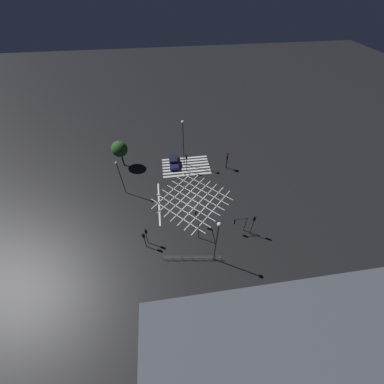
# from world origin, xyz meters

# --- Properties ---
(ground_plane) EXTENTS (200.00, 200.00, 0.00)m
(ground_plane) POSITION_xyz_m (0.00, 0.00, 0.00)
(ground_plane) COLOR black
(road_markings) EXTENTS (14.71, 19.59, 0.01)m
(road_markings) POSITION_xyz_m (0.29, -5.25, 0.00)
(road_markings) COLOR silver
(road_markings) RESTS_ON ground_plane
(traffic_light_median_south) EXTENTS (0.36, 0.39, 4.23)m
(traffic_light_median_south) POSITION_xyz_m (0.01, -7.67, 3.02)
(traffic_light_median_south) COLOR black
(traffic_light_median_south) RESTS_ON ground_plane
(traffic_light_ne_main) EXTENTS (0.39, 0.36, 3.63)m
(traffic_light_ne_main) POSITION_xyz_m (7.73, 7.66, 2.60)
(traffic_light_ne_main) COLOR black
(traffic_light_ne_main) RESTS_ON ground_plane
(traffic_light_nw_cross) EXTENTS (0.36, 0.39, 4.42)m
(traffic_light_nw_cross) POSITION_xyz_m (-8.01, 8.21, 3.15)
(traffic_light_nw_cross) COLOR black
(traffic_light_nw_cross) RESTS_ON ground_plane
(traffic_light_median_north) EXTENTS (0.36, 2.70, 3.77)m
(traffic_light_median_north) POSITION_xyz_m (0.11, 6.45, 2.79)
(traffic_light_median_north) COLOR black
(traffic_light_median_north) RESTS_ON ground_plane
(traffic_light_nw_main) EXTENTS (2.20, 0.36, 3.45)m
(traffic_light_nw_main) POSITION_xyz_m (-6.10, 7.57, 2.52)
(traffic_light_nw_main) COLOR black
(traffic_light_nw_main) RESTS_ON ground_plane
(traffic_light_ne_cross) EXTENTS (0.36, 0.39, 3.44)m
(traffic_light_ne_cross) POSITION_xyz_m (8.07, 8.20, 2.47)
(traffic_light_ne_cross) COLOR black
(traffic_light_ne_cross) RESTS_ON ground_plane
(traffic_light_sw_main) EXTENTS (0.39, 0.36, 3.47)m
(traffic_light_sw_main) POSITION_xyz_m (-8.04, -7.35, 2.48)
(traffic_light_sw_main) COLOR black
(traffic_light_sw_main) RESTS_ON ground_plane
(traffic_light_sw_cross) EXTENTS (0.36, 0.39, 3.58)m
(traffic_light_sw_cross) POSITION_xyz_m (-8.16, -7.72, 2.56)
(traffic_light_sw_cross) COLOR black
(traffic_light_sw_cross) RESTS_ON ground_plane
(street_lamp_east) EXTENTS (0.59, 0.59, 10.02)m
(street_lamp_east) POSITION_xyz_m (0.29, -9.97, 7.34)
(street_lamp_east) COLOR black
(street_lamp_east) RESTS_ON ground_plane
(street_lamp_west) EXTENTS (0.42, 0.42, 7.35)m
(street_lamp_west) POSITION_xyz_m (11.89, -3.30, 4.78)
(street_lamp_west) COLOR black
(street_lamp_west) RESTS_ON ground_plane
(street_lamp_far) EXTENTS (0.52, 0.52, 9.14)m
(street_lamp_far) POSITION_xyz_m (-1.51, 11.64, 6.40)
(street_lamp_far) COLOR black
(street_lamp_far) RESTS_ON ground_plane
(street_tree_near) EXTENTS (3.15, 3.15, 5.70)m
(street_tree_near) POSITION_xyz_m (12.82, -11.40, 4.10)
(street_tree_near) COLOR #38281C
(street_tree_near) RESTS_ON ground_plane
(waiting_car) EXTENTS (1.81, 4.63, 1.39)m
(waiting_car) POSITION_xyz_m (2.45, -10.32, 0.65)
(waiting_car) COLOR #191951
(waiting_car) RESTS_ON ground_plane
(pedestrian_railing) EXTENTS (8.30, 1.20, 1.05)m
(pedestrian_railing) POSITION_xyz_m (1.57, 11.28, 0.67)
(pedestrian_railing) COLOR gray
(pedestrian_railing) RESTS_ON ground_plane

